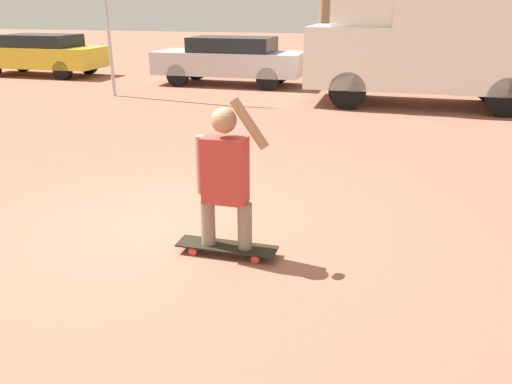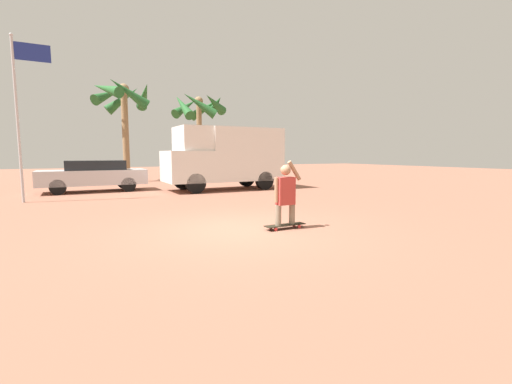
# 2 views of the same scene
# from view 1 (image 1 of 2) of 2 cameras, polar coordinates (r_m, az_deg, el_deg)

# --- Properties ---
(ground_plane) EXTENTS (80.00, 80.00, 0.00)m
(ground_plane) POSITION_cam_1_polar(r_m,az_deg,el_deg) (5.66, -10.98, -3.89)
(ground_plane) COLOR #935B47
(skateboard) EXTENTS (1.00, 0.26, 0.10)m
(skateboard) POSITION_cam_1_polar(r_m,az_deg,el_deg) (4.94, -3.36, -6.29)
(skateboard) COLOR black
(skateboard) RESTS_ON ground_plane
(person_skateboarder) EXTENTS (0.70, 0.23, 1.46)m
(person_skateboarder) POSITION_cam_1_polar(r_m,az_deg,el_deg) (4.64, -3.57, 2.27)
(person_skateboarder) COLOR gray
(person_skateboarder) RESTS_ON skateboard
(camper_van) EXTENTS (5.54, 2.21, 2.93)m
(camper_van) POSITION_cam_1_polar(r_m,az_deg,el_deg) (12.94, 19.67, 16.36)
(camper_van) COLOR black
(camper_van) RESTS_ON ground_plane
(parked_car_silver) EXTENTS (4.49, 1.73, 1.42)m
(parked_car_silver) POSITION_cam_1_polar(r_m,az_deg,el_deg) (15.69, -2.98, 14.91)
(parked_car_silver) COLOR black
(parked_car_silver) RESTS_ON ground_plane
(parked_car_yellow) EXTENTS (4.46, 1.74, 1.37)m
(parked_car_yellow) POSITION_cam_1_polar(r_m,az_deg,el_deg) (19.31, -23.46, 14.31)
(parked_car_yellow) COLOR black
(parked_car_yellow) RESTS_ON ground_plane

